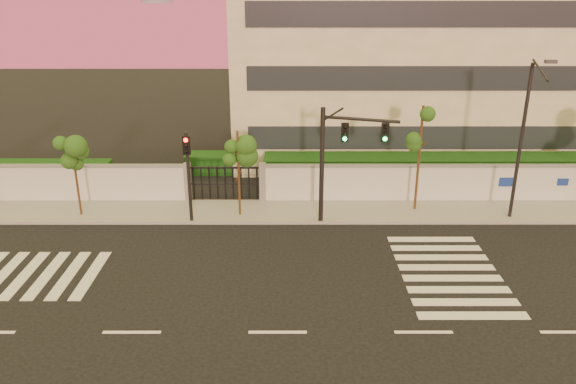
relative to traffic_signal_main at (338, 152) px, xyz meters
name	(u,v)px	position (x,y,z in m)	size (l,w,h in m)	color
ground	(278,332)	(-2.70, -9.16, -3.67)	(120.00, 120.00, 0.00)	black
sidewalk	(281,211)	(-2.70, 1.34, -3.60)	(60.00, 3.00, 0.15)	gray
perimeter_wall	(283,183)	(-2.60, 2.84, -2.60)	(60.00, 0.36, 2.20)	silver
hedge_row	(302,171)	(-1.54, 5.58, -2.85)	(41.00, 4.25, 1.80)	#113510
institutional_building	(417,61)	(6.30, 12.83, 2.48)	(24.40, 12.40, 12.25)	#B9B49C
road_markings	(240,277)	(-4.29, -5.40, -3.66)	(57.00, 7.62, 0.02)	silver
street_tree_c	(74,159)	(-12.81, 0.81, -0.61)	(1.38, 1.10, 4.16)	#382314
street_tree_d	(239,155)	(-4.76, 0.81, -0.37)	(1.43, 1.14, 4.49)	#382314
street_tree_e	(421,135)	(4.26, 1.55, 0.42)	(1.61, 1.28, 5.57)	#382314
traffic_signal_main	(338,152)	(0.00, 0.00, 0.00)	(3.62, 1.17, 5.81)	black
traffic_signal_secondary	(188,167)	(-7.12, 0.02, -0.73)	(0.36, 0.35, 4.63)	black
streetlight_east	(523,136)	(8.80, 0.35, 0.71)	(0.48, 1.95, 8.11)	black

